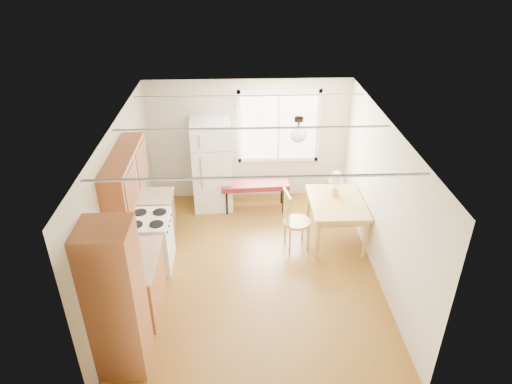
{
  "coord_description": "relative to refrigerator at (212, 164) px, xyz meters",
  "views": [
    {
      "loc": [
        -0.21,
        -6.01,
        4.83
      ],
      "look_at": [
        0.07,
        0.55,
        1.15
      ],
      "focal_mm": 32.0,
      "sensor_mm": 36.0,
      "label": 1
    }
  ],
  "objects": [
    {
      "name": "bench",
      "position": [
        0.83,
        -0.2,
        -0.37
      ],
      "size": [
        1.35,
        0.56,
        0.61
      ],
      "rotation": [
        0.0,
        0.0,
        0.05
      ],
      "color": "maroon",
      "rests_on": "ground"
    },
    {
      "name": "window_unit",
      "position": [
        1.33,
        0.35,
        0.63
      ],
      "size": [
        1.64,
        0.05,
        1.51
      ],
      "color": "white",
      "rests_on": "room_shell"
    },
    {
      "name": "kettle",
      "position": [
        -1.09,
        -2.54,
        0.07
      ],
      "size": [
        0.11,
        0.11,
        0.21
      ],
      "color": "red",
      "rests_on": "kitchen_run"
    },
    {
      "name": "room_shell",
      "position": [
        0.73,
        -2.12,
        0.33
      ],
      "size": [
        4.6,
        5.6,
        2.62
      ],
      "color": "brown",
      "rests_on": "ground"
    },
    {
      "name": "chair",
      "position": [
        1.42,
        -1.52,
        -0.29
      ],
      "size": [
        0.5,
        0.49,
        1.09
      ],
      "rotation": [
        0.0,
        0.0,
        0.16
      ],
      "color": "#B38D45",
      "rests_on": "ground"
    },
    {
      "name": "kitchen_run",
      "position": [
        -0.98,
        -2.75,
        -0.08
      ],
      "size": [
        0.65,
        3.4,
        2.2
      ],
      "color": "brown",
      "rests_on": "ground"
    },
    {
      "name": "dining_table",
      "position": [
        2.23,
        -1.32,
        -0.23
      ],
      "size": [
        0.95,
        1.27,
        0.79
      ],
      "rotation": [
        0.0,
        0.0,
        -0.0
      ],
      "color": "#B38D45",
      "rests_on": "ground"
    },
    {
      "name": "coffee_maker",
      "position": [
        -0.99,
        -3.36,
        0.11
      ],
      "size": [
        0.24,
        0.28,
        0.35
      ],
      "rotation": [
        0.0,
        0.0,
        -0.35
      ],
      "color": "black",
      "rests_on": "kitchen_run"
    },
    {
      "name": "refrigerator",
      "position": [
        0.0,
        0.0,
        0.0
      ],
      "size": [
        0.79,
        0.8,
        1.84
      ],
      "rotation": [
        0.0,
        0.0,
        0.04
      ],
      "color": "white",
      "rests_on": "ground"
    },
    {
      "name": "pendant_light",
      "position": [
        1.43,
        -1.72,
        1.32
      ],
      "size": [
        0.26,
        0.26,
        0.4
      ],
      "color": "#2F1E15",
      "rests_on": "room_shell"
    },
    {
      "name": "table_lamp",
      "position": [
        2.23,
        -1.12,
        0.21
      ],
      "size": [
        0.27,
        0.27,
        0.47
      ],
      "rotation": [
        0.0,
        0.0,
        -0.25
      ],
      "color": "#CF8E42",
      "rests_on": "dining_table"
    }
  ]
}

